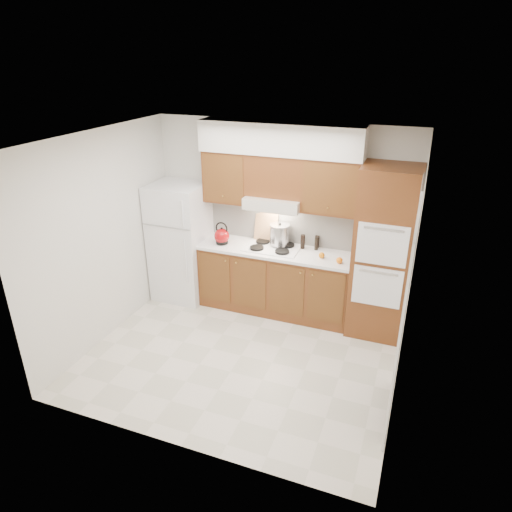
{
  "coord_description": "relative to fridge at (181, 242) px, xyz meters",
  "views": [
    {
      "loc": [
        1.78,
        -4.23,
        3.4
      ],
      "look_at": [
        0.02,
        0.45,
        1.15
      ],
      "focal_mm": 32.0,
      "sensor_mm": 36.0,
      "label": 1
    }
  ],
  "objects": [
    {
      "name": "cooktop",
      "position": [
        1.38,
        0.07,
        0.09
      ],
      "size": [
        0.74,
        0.5,
        0.01
      ],
      "primitive_type": "cube",
      "color": "white",
      "rests_on": "countertop"
    },
    {
      "name": "ceiling",
      "position": [
        1.41,
        -1.14,
        1.74
      ],
      "size": [
        3.6,
        3.6,
        0.0
      ],
      "primitive_type": "plane",
      "color": "white",
      "rests_on": "wall_back"
    },
    {
      "name": "upper_cab_over_hood",
      "position": [
        1.38,
        0.19,
        1.06
      ],
      "size": [
        0.75,
        0.33,
        0.55
      ],
      "primitive_type": "cube",
      "color": "brown",
      "rests_on": "range_hood"
    },
    {
      "name": "base_cabinets",
      "position": [
        1.43,
        0.06,
        -0.41
      ],
      "size": [
        2.11,
        0.6,
        0.9
      ],
      "primitive_type": "cube",
      "color": "brown",
      "rests_on": "floor"
    },
    {
      "name": "condiment_c",
      "position": [
        1.94,
        0.31,
        0.16
      ],
      "size": [
        0.07,
        0.07,
        0.17
      ],
      "primitive_type": "cylinder",
      "rotation": [
        0.0,
        0.0,
        0.15
      ],
      "color": "black",
      "rests_on": "countertop"
    },
    {
      "name": "orange_near",
      "position": [
        2.33,
        -0.09,
        0.12
      ],
      "size": [
        0.11,
        0.11,
        0.08
      ],
      "primitive_type": "sphere",
      "rotation": [
        0.0,
        0.0,
        -0.36
      ],
      "color": "orange",
      "rests_on": "countertop"
    },
    {
      "name": "upper_cab_left",
      "position": [
        0.69,
        0.19,
        0.99
      ],
      "size": [
        0.63,
        0.33,
        0.7
      ],
      "primitive_type": "cube",
      "color": "brown",
      "rests_on": "wall_back"
    },
    {
      "name": "fridge",
      "position": [
        0.0,
        0.0,
        0.0
      ],
      "size": [
        0.75,
        0.72,
        1.72
      ],
      "primitive_type": "cube",
      "color": "white",
      "rests_on": "floor"
    },
    {
      "name": "wall_right",
      "position": [
        3.21,
        -1.14,
        0.44
      ],
      "size": [
        0.02,
        3.0,
        2.6
      ],
      "primitive_type": "cube",
      "color": "silver",
      "rests_on": "floor"
    },
    {
      "name": "upper_cab_right",
      "position": [
        2.12,
        0.19,
        0.99
      ],
      "size": [
        0.73,
        0.33,
        0.7
      ],
      "primitive_type": "cube",
      "color": "brown",
      "rests_on": "wall_back"
    },
    {
      "name": "oven_cabinet",
      "position": [
        2.85,
        0.03,
        0.24
      ],
      "size": [
        0.7,
        0.65,
        2.2
      ],
      "primitive_type": "cube",
      "color": "brown",
      "rests_on": "floor"
    },
    {
      "name": "condiment_b",
      "position": [
        1.77,
        0.21,
        0.18
      ],
      "size": [
        0.07,
        0.07,
        0.2
      ],
      "primitive_type": "cylinder",
      "rotation": [
        0.0,
        0.0,
        0.19
      ],
      "color": "black",
      "rests_on": "countertop"
    },
    {
      "name": "condiment_a",
      "position": [
        1.96,
        0.23,
        0.17
      ],
      "size": [
        0.07,
        0.07,
        0.18
      ],
      "primitive_type": "cylinder",
      "rotation": [
        0.0,
        0.0,
        0.37
      ],
      "color": "black",
      "rests_on": "countertop"
    },
    {
      "name": "cutting_board",
      "position": [
        1.21,
        0.29,
        0.28
      ],
      "size": [
        0.34,
        0.14,
        0.44
      ],
      "primitive_type": "cube",
      "rotation": [
        -0.21,
        0.0,
        -0.08
      ],
      "color": "tan",
      "rests_on": "countertop"
    },
    {
      "name": "wall_left",
      "position": [
        -0.4,
        -1.14,
        0.44
      ],
      "size": [
        0.02,
        3.0,
        2.6
      ],
      "primitive_type": "cube",
      "color": "silver",
      "rests_on": "floor"
    },
    {
      "name": "countertop",
      "position": [
        1.43,
        0.05,
        0.06
      ],
      "size": [
        2.13,
        0.62,
        0.04
      ],
      "primitive_type": "cube",
      "color": "white",
      "rests_on": "base_cabinets"
    },
    {
      "name": "doorway",
      "position": [
        3.19,
        -1.49,
        0.19
      ],
      "size": [
        0.02,
        0.9,
        2.1
      ],
      "primitive_type": "cube",
      "color": "black",
      "rests_on": "floor"
    },
    {
      "name": "backsplash",
      "position": [
        1.43,
        0.34,
        0.36
      ],
      "size": [
        2.11,
        0.03,
        0.56
      ],
      "primitive_type": "cube",
      "color": "white",
      "rests_on": "countertop"
    },
    {
      "name": "soffit",
      "position": [
        1.43,
        0.18,
        1.54
      ],
      "size": [
        2.13,
        0.36,
        0.4
      ],
      "primitive_type": "cube",
      "color": "silver",
      "rests_on": "wall_back"
    },
    {
      "name": "kettle",
      "position": [
        0.67,
        -0.03,
        0.2
      ],
      "size": [
        0.21,
        0.21,
        0.21
      ],
      "primitive_type": "sphere",
      "rotation": [
        0.0,
        0.0,
        -0.01
      ],
      "color": "#990B0E",
      "rests_on": "countertop"
    },
    {
      "name": "wall_back",
      "position": [
        1.41,
        0.36,
        0.44
      ],
      "size": [
        3.6,
        0.02,
        2.6
      ],
      "primitive_type": "cube",
      "color": "silver",
      "rests_on": "floor"
    },
    {
      "name": "orange_far",
      "position": [
        2.09,
        -0.01,
        0.12
      ],
      "size": [
        0.1,
        0.1,
        0.08
      ],
      "primitive_type": "sphere",
      "rotation": [
        0.0,
        0.0,
        -0.35
      ],
      "color": "orange",
      "rests_on": "countertop"
    },
    {
      "name": "floor",
      "position": [
        1.41,
        -1.14,
        -0.86
      ],
      "size": [
        3.6,
        3.6,
        0.0
      ],
      "primitive_type": "plane",
      "color": "beige",
      "rests_on": "ground"
    },
    {
      "name": "range_hood",
      "position": [
        1.38,
        0.13,
        0.71
      ],
      "size": [
        0.75,
        0.45,
        0.15
      ],
      "primitive_type": "cube",
      "color": "silver",
      "rests_on": "wall_back"
    },
    {
      "name": "wall_clock",
      "position": [
        3.19,
        -0.59,
        1.29
      ],
      "size": [
        0.02,
        0.3,
        0.3
      ],
      "primitive_type": "cylinder",
      "rotation": [
        0.0,
        1.57,
        0.0
      ],
      "color": "#3F3833",
      "rests_on": "wall_right"
    },
    {
      "name": "stock_pot",
      "position": [
        1.45,
        0.18,
        0.25
      ],
      "size": [
        0.27,
        0.27,
        0.27
      ],
      "primitive_type": "cylinder",
      "rotation": [
        0.0,
        0.0,
        -0.01
      ],
      "color": "#B1B1B6",
      "rests_on": "cooktop"
    }
  ]
}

